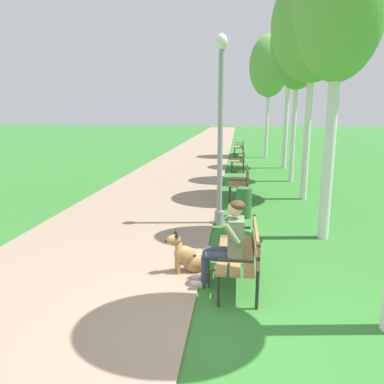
% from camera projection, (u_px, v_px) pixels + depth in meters
% --- Properties ---
extents(ground_plane, '(120.00, 120.00, 0.00)m').
position_uv_depth(ground_plane, '(205.00, 332.00, 4.22)').
color(ground_plane, '#33752D').
extents(paved_path, '(3.72, 60.00, 0.04)m').
position_uv_depth(paved_path, '(206.00, 145.00, 27.75)').
color(paved_path, gray).
rests_on(paved_path, ground).
extents(park_bench_near, '(0.55, 1.50, 0.85)m').
position_uv_depth(park_bench_near, '(243.00, 250.00, 5.31)').
color(park_bench_near, olive).
rests_on(park_bench_near, ground).
extents(park_bench_mid, '(0.55, 1.50, 0.85)m').
position_uv_depth(park_bench_mid, '(241.00, 180.00, 10.72)').
color(park_bench_mid, olive).
rests_on(park_bench_mid, ground).
extents(park_bench_far, '(0.55, 1.50, 0.85)m').
position_uv_depth(park_bench_far, '(239.00, 158.00, 15.65)').
color(park_bench_far, olive).
rests_on(park_bench_far, ground).
extents(park_bench_furthest, '(0.55, 1.50, 0.85)m').
position_uv_depth(park_bench_furthest, '(240.00, 146.00, 21.18)').
color(park_bench_furthest, olive).
rests_on(park_bench_furthest, ground).
extents(person_seated_on_near_bench, '(0.74, 0.49, 1.25)m').
position_uv_depth(person_seated_on_near_bench, '(228.00, 240.00, 5.23)').
color(person_seated_on_near_bench, '#33384C').
rests_on(person_seated_on_near_bench, ground).
extents(dog_shepherd, '(0.79, 0.45, 0.71)m').
position_uv_depth(dog_shepherd, '(189.00, 257.00, 5.71)').
color(dog_shepherd, '#B27F47').
rests_on(dog_shepherd, ground).
extents(lamp_post_near, '(0.24, 0.24, 3.94)m').
position_uv_depth(lamp_post_near, '(220.00, 130.00, 7.83)').
color(lamp_post_near, gray).
rests_on(lamp_post_near, ground).
extents(birch_tree_second, '(1.61, 1.38, 5.66)m').
position_uv_depth(birch_tree_second, '(340.00, 5.00, 6.49)').
color(birch_tree_second, silver).
rests_on(birch_tree_second, ground).
extents(birch_tree_third, '(2.19, 2.34, 6.06)m').
position_uv_depth(birch_tree_third, '(314.00, 25.00, 9.67)').
color(birch_tree_third, silver).
rests_on(birch_tree_third, ground).
extents(birch_tree_fourth, '(1.82, 1.77, 6.19)m').
position_uv_depth(birch_tree_fourth, '(298.00, 43.00, 12.35)').
color(birch_tree_fourth, silver).
rests_on(birch_tree_fourth, ground).
extents(birch_tree_fifth, '(1.61, 1.72, 5.60)m').
position_uv_depth(birch_tree_fifth, '(289.00, 60.00, 15.49)').
color(birch_tree_fifth, silver).
rests_on(birch_tree_fifth, ground).
extents(birch_tree_sixth, '(2.04, 1.98, 6.28)m').
position_uv_depth(birch_tree_sixth, '(269.00, 66.00, 19.24)').
color(birch_tree_sixth, silver).
rests_on(birch_tree_sixth, ground).
extents(litter_bin, '(0.36, 0.36, 0.70)m').
position_uv_depth(litter_bin, '(244.00, 203.00, 8.74)').
color(litter_bin, '#2D6638').
rests_on(litter_bin, ground).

